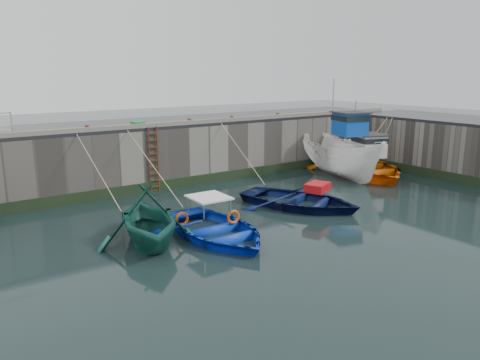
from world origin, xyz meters
TOP-DOWN VIEW (x-y plane):
  - ground at (0.00, 0.00)m, footprint 120.00×120.00m
  - quay_back at (0.00, 12.50)m, footprint 30.00×5.00m
  - road_back at (0.00, 12.50)m, footprint 30.00×5.00m
  - kerb_back at (0.00, 10.15)m, footprint 30.00×0.30m
  - algae_back at (0.00, 9.96)m, footprint 30.00×0.08m
  - algae_right at (11.96, 2.50)m, footprint 0.08×15.00m
  - ladder at (-2.00, 9.91)m, footprint 0.51×0.08m
  - boat_near_white at (-5.19, 3.58)m, footprint 4.86×5.28m
  - boat_near_white_rope at (-5.19, 8.04)m, footprint 0.04×4.71m
  - boat_near_blue at (-2.97, 2.68)m, footprint 3.86×5.31m
  - boat_near_blue_rope at (-2.97, 7.59)m, footprint 0.04×5.47m
  - boat_near_navy at (2.07, 3.85)m, footprint 5.62×6.45m
  - boat_near_navy_rope at (2.07, 8.17)m, footprint 0.04×4.48m
  - boat_far_white at (8.16, 7.09)m, footprint 4.33×7.53m
  - boat_far_orange at (9.49, 6.72)m, footprint 7.32×8.54m
  - fish_crate at (-2.55, 10.33)m, footprint 0.69×0.54m
  - bollard_a at (-5.00, 10.25)m, footprint 0.18×0.18m
  - bollard_b at (-2.50, 10.25)m, footprint 0.18×0.18m
  - bollard_c at (0.20, 10.25)m, footprint 0.18×0.18m
  - bollard_d at (2.80, 10.25)m, footprint 0.18×0.18m
  - bollard_e at (6.00, 10.25)m, footprint 0.18×0.18m

SIDE VIEW (x-z plane):
  - ground at x=0.00m, z-range 0.00..0.00m
  - boat_near_white at x=-5.19m, z-range -1.17..1.17m
  - boat_near_white_rope at x=-5.19m, z-range -1.55..1.55m
  - boat_near_blue at x=-2.97m, z-range -0.54..0.54m
  - boat_near_blue_rope at x=-2.97m, z-range -1.55..1.55m
  - boat_near_navy at x=2.07m, z-range -0.56..0.56m
  - boat_near_navy_rope at x=2.07m, z-range -1.55..1.55m
  - algae_back at x=0.00m, z-range 0.00..0.50m
  - algae_right at x=11.96m, z-range 0.00..0.50m
  - boat_far_orange at x=9.49m, z-range -1.77..2.73m
  - boat_far_white at x=8.16m, z-range -1.72..4.02m
  - quay_back at x=0.00m, z-range 0.00..3.00m
  - ladder at x=-2.00m, z-range -0.01..3.19m
  - road_back at x=0.00m, z-range 3.00..3.16m
  - kerb_back at x=0.00m, z-range 3.16..3.36m
  - bollard_a at x=-5.00m, z-range 3.16..3.44m
  - bollard_b at x=-2.50m, z-range 3.16..3.44m
  - bollard_c at x=0.20m, z-range 3.16..3.44m
  - bollard_d at x=2.80m, z-range 3.16..3.44m
  - bollard_e at x=6.00m, z-range 3.16..3.44m
  - fish_crate at x=-2.55m, z-range 3.16..3.46m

